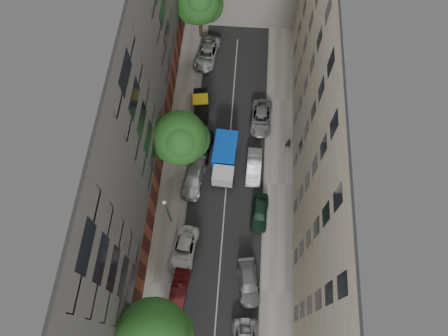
# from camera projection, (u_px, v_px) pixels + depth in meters

# --- Properties ---
(ground) EXTENTS (120.00, 120.00, 0.00)m
(ground) POSITION_uv_depth(u_px,v_px,m) (227.00, 181.00, 42.49)
(ground) COLOR #4C4C49
(ground) RESTS_ON ground
(road_surface) EXTENTS (8.00, 44.00, 0.02)m
(road_surface) POSITION_uv_depth(u_px,v_px,m) (227.00, 181.00, 42.48)
(road_surface) COLOR black
(road_surface) RESTS_ON ground
(sidewalk_left) EXTENTS (3.00, 44.00, 0.15)m
(sidewalk_left) POSITION_uv_depth(u_px,v_px,m) (175.00, 178.00, 42.60)
(sidewalk_left) COLOR gray
(sidewalk_left) RESTS_ON ground
(sidewalk_right) EXTENTS (3.00, 44.00, 0.15)m
(sidewalk_right) POSITION_uv_depth(u_px,v_px,m) (278.00, 185.00, 42.25)
(sidewalk_right) COLOR gray
(sidewalk_right) RESTS_ON ground
(building_left) EXTENTS (8.00, 44.00, 20.00)m
(building_left) POSITION_uv_depth(u_px,v_px,m) (98.00, 126.00, 33.80)
(building_left) COLOR #4C4947
(building_left) RESTS_ON ground
(building_right) EXTENTS (8.00, 44.00, 20.00)m
(building_right) POSITION_uv_depth(u_px,v_px,m) (359.00, 142.00, 33.11)
(building_right) COLOR beige
(building_right) RESTS_ON ground
(tarp_truck) EXTENTS (2.58, 5.88, 2.66)m
(tarp_truck) POSITION_uv_depth(u_px,v_px,m) (225.00, 158.00, 42.04)
(tarp_truck) COLOR black
(tarp_truck) RESTS_ON ground
(car_left_1) EXTENTS (1.81, 4.19, 1.34)m
(car_left_1) POSITION_uv_depth(u_px,v_px,m) (179.00, 290.00, 37.02)
(car_left_1) COLOR #480E0F
(car_left_1) RESTS_ON ground
(car_left_2) EXTENTS (2.74, 5.04, 1.34)m
(car_left_2) POSITION_uv_depth(u_px,v_px,m) (184.00, 250.00, 38.66)
(car_left_2) COLOR white
(car_left_2) RESTS_ON ground
(car_left_3) EXTENTS (2.53, 5.19, 1.45)m
(car_left_3) POSITION_uv_depth(u_px,v_px,m) (194.00, 178.00, 41.86)
(car_left_3) COLOR silver
(car_left_3) RESTS_ON ground
(car_left_4) EXTENTS (2.21, 4.42, 1.45)m
(car_left_4) POSITION_uv_depth(u_px,v_px,m) (203.00, 148.00, 43.42)
(car_left_4) COLOR black
(car_left_4) RESTS_ON ground
(car_left_5) EXTENTS (2.17, 4.63, 1.47)m
(car_left_5) POSITION_uv_depth(u_px,v_px,m) (201.00, 105.00, 45.79)
(car_left_5) COLOR black
(car_left_5) RESTS_ON ground
(car_left_6) EXTENTS (3.29, 5.73, 1.50)m
(car_left_6) POSITION_uv_depth(u_px,v_px,m) (207.00, 54.00, 49.02)
(car_left_6) COLOR #B5B5BA
(car_left_6) RESTS_ON ground
(car_right_1) EXTENTS (2.54, 4.75, 1.31)m
(car_right_1) POSITION_uv_depth(u_px,v_px,m) (248.00, 283.00, 37.34)
(car_right_1) COLOR slate
(car_right_1) RESTS_ON ground
(car_right_2) EXTENTS (1.87, 4.19, 1.40)m
(car_right_2) POSITION_uv_depth(u_px,v_px,m) (260.00, 212.00, 40.26)
(car_right_2) COLOR black
(car_right_2) RESTS_ON ground
(car_right_3) EXTENTS (1.58, 4.36, 1.43)m
(car_right_3) POSITION_uv_depth(u_px,v_px,m) (254.00, 167.00, 42.44)
(car_right_3) COLOR silver
(car_right_3) RESTS_ON ground
(car_right_4) EXTENTS (2.42, 4.99, 1.37)m
(car_right_4) POSITION_uv_depth(u_px,v_px,m) (261.00, 118.00, 45.10)
(car_right_4) COLOR gray
(car_right_4) RESTS_ON ground
(tree_mid) EXTENTS (5.64, 5.41, 7.66)m
(tree_mid) POSITION_uv_depth(u_px,v_px,m) (181.00, 139.00, 39.00)
(tree_mid) COLOR #382619
(tree_mid) RESTS_ON sidewalk_left
(tree_far) EXTENTS (5.42, 5.17, 7.99)m
(tree_far) POSITION_uv_depth(u_px,v_px,m) (199.00, 4.00, 46.31)
(tree_far) COLOR #382619
(tree_far) RESTS_ON sidewalk_left
(lamp_post) EXTENTS (0.36, 0.36, 5.57)m
(lamp_post) POSITION_uv_depth(u_px,v_px,m) (167.00, 210.00, 37.28)
(lamp_post) COLOR #19572A
(lamp_post) RESTS_ON sidewalk_left
(pedestrian) EXTENTS (0.68, 0.47, 1.78)m
(pedestrian) POSITION_uv_depth(u_px,v_px,m) (288.00, 143.00, 43.28)
(pedestrian) COLOR black
(pedestrian) RESTS_ON sidewalk_right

